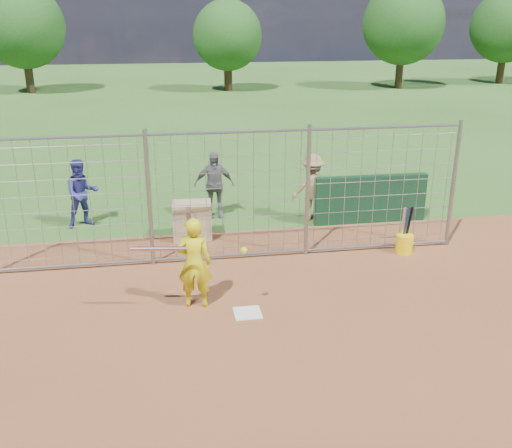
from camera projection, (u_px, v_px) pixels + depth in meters
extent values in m
plane|color=#2D591E|center=(246.00, 308.00, 9.31)|extent=(100.00, 100.00, 0.00)
plane|color=brown|center=(284.00, 432.00, 6.53)|extent=(18.00, 18.00, 0.00)
cube|color=silver|center=(248.00, 313.00, 9.12)|extent=(0.43, 0.43, 0.02)
cube|color=#11381E|center=(370.00, 199.00, 12.97)|extent=(2.60, 0.20, 1.10)
imported|color=#CFC912|center=(194.00, 263.00, 9.12)|extent=(0.61, 0.45, 1.53)
imported|color=navy|center=(82.00, 193.00, 12.65)|extent=(0.90, 0.80, 1.54)
imported|color=#5D5E62|center=(214.00, 185.00, 13.25)|extent=(0.92, 0.39, 1.57)
imported|color=olive|center=(312.00, 187.00, 13.10)|extent=(1.08, 0.74, 1.54)
cube|color=tan|center=(192.00, 221.00, 12.06)|extent=(0.83, 0.59, 0.80)
cylinder|color=silver|center=(158.00, 249.00, 8.64)|extent=(0.86, 0.20, 0.06)
sphere|color=#D0F319|center=(244.00, 250.00, 8.79)|extent=(0.10, 0.10, 0.10)
cylinder|color=yellow|center=(404.00, 244.00, 11.39)|extent=(0.34, 0.34, 0.38)
cylinder|color=silver|center=(403.00, 226.00, 11.31)|extent=(0.06, 0.15, 0.85)
cylinder|color=navy|center=(406.00, 226.00, 11.32)|extent=(0.09, 0.20, 0.85)
cylinder|color=black|center=(408.00, 226.00, 11.33)|extent=(0.08, 0.24, 0.84)
cylinder|color=gray|center=(149.00, 200.00, 10.49)|extent=(0.08, 0.08, 2.60)
cylinder|color=gray|center=(307.00, 192.00, 10.94)|extent=(0.08, 0.08, 2.60)
cylinder|color=gray|center=(453.00, 185.00, 11.40)|extent=(0.08, 0.08, 2.60)
cylinder|color=gray|center=(229.00, 132.00, 10.30)|extent=(9.00, 0.05, 0.05)
cylinder|color=gray|center=(231.00, 255.00, 11.14)|extent=(9.00, 0.05, 0.05)
cube|color=gray|center=(230.00, 198.00, 10.73)|extent=(9.00, 0.02, 2.50)
cylinder|color=#3F2B19|center=(29.00, 71.00, 34.36)|extent=(0.50, 0.50, 2.52)
sphere|color=#26561E|center=(22.00, 26.00, 33.46)|extent=(4.90, 4.90, 4.90)
cylinder|color=#3F2B19|center=(228.00, 73.00, 35.32)|extent=(0.50, 0.50, 2.16)
sphere|color=#26561E|center=(227.00, 35.00, 34.55)|extent=(4.20, 4.20, 4.20)
cylinder|color=#3F2B19|center=(400.00, 68.00, 36.45)|extent=(0.50, 0.50, 2.59)
sphere|color=#26561E|center=(403.00, 23.00, 35.53)|extent=(5.04, 5.04, 5.04)
cylinder|color=#3F2B19|center=(501.00, 65.00, 39.08)|extent=(0.50, 0.50, 2.45)
sphere|color=#26561E|center=(507.00, 26.00, 38.21)|extent=(4.76, 4.76, 4.76)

